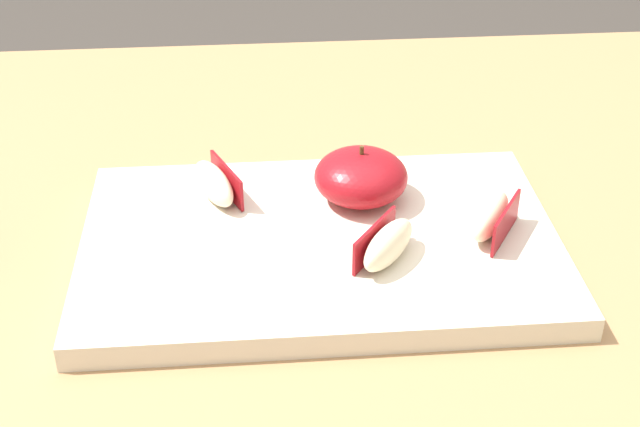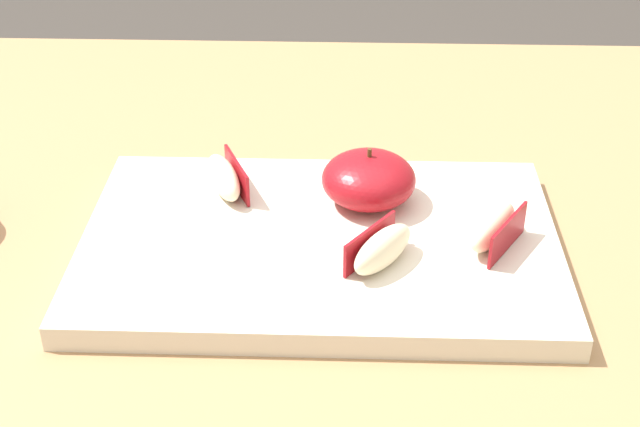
% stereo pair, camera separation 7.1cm
% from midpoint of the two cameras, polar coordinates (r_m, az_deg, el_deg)
% --- Properties ---
extents(dining_table, '(1.17, 0.94, 0.74)m').
position_cam_midpoint_polar(dining_table, '(0.79, -3.19, -8.98)').
color(dining_table, '#9E754C').
rests_on(dining_table, ground_plane).
extents(cutting_board, '(0.38, 0.25, 0.02)m').
position_cam_midpoint_polar(cutting_board, '(0.73, 2.80, -2.10)').
color(cutting_board, beige).
rests_on(cutting_board, dining_table).
extents(apple_half_skin_up, '(0.08, 0.08, 0.05)m').
position_cam_midpoint_polar(apple_half_skin_up, '(0.76, 5.77, 2.07)').
color(apple_half_skin_up, maroon).
rests_on(apple_half_skin_up, cutting_board).
extents(apple_wedge_middle, '(0.05, 0.07, 0.03)m').
position_cam_midpoint_polar(apple_wedge_middle, '(0.72, 13.73, -1.11)').
color(apple_wedge_middle, beige).
rests_on(apple_wedge_middle, cutting_board).
extents(apple_wedge_left, '(0.06, 0.07, 0.03)m').
position_cam_midpoint_polar(apple_wedge_left, '(0.68, 6.87, -2.30)').
color(apple_wedge_left, beige).
rests_on(apple_wedge_left, cutting_board).
extents(apple_wedge_front, '(0.05, 0.07, 0.03)m').
position_cam_midpoint_polar(apple_wedge_front, '(0.77, -3.41, 2.22)').
color(apple_wedge_front, beige).
rests_on(apple_wedge_front, cutting_board).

